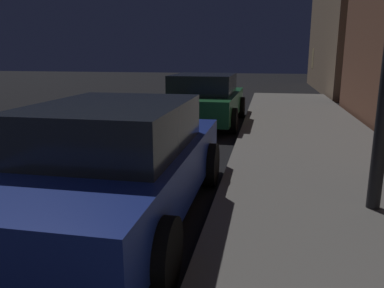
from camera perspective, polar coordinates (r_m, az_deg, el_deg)
car_blue at (r=4.69m, az=-11.38°, el=-2.60°), size 2.13×4.39×1.43m
car_green at (r=10.97m, az=1.89°, el=6.71°), size 2.15×4.14×1.43m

